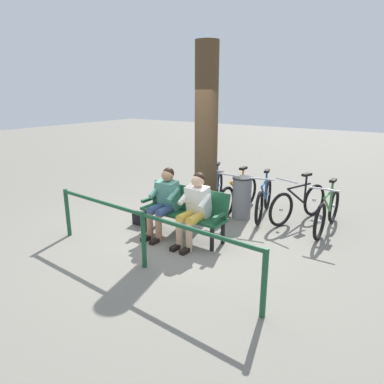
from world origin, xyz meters
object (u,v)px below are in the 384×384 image
(handbag, at_px, (141,219))
(litter_bin, at_px, (242,198))
(bicycle_green, at_px, (298,203))
(person_reading, at_px, (195,206))
(bicycle_blue, at_px, (216,190))
(person_companion, at_px, (165,199))
(bicycle_silver, at_px, (238,195))
(bicycle_black, at_px, (264,199))
(bench, at_px, (185,208))
(tree_trunk, at_px, (206,132))
(bicycle_red, at_px, (327,212))

(handbag, xyz_separation_m, litter_bin, (-1.44, -1.41, 0.31))
(litter_bin, bearing_deg, bicycle_green, -153.86)
(bicycle_green, bearing_deg, person_reading, -8.35)
(litter_bin, bearing_deg, bicycle_blue, -26.67)
(bicycle_green, relative_size, bicycle_blue, 1.00)
(person_companion, relative_size, bicycle_green, 0.75)
(person_reading, bearing_deg, handbag, -3.61)
(bicycle_blue, bearing_deg, litter_bin, 43.34)
(bicycle_silver, bearing_deg, bicycle_black, 95.34)
(bicycle_green, relative_size, bicycle_black, 0.97)
(bench, bearing_deg, handbag, 4.58)
(bench, relative_size, bicycle_blue, 1.01)
(bicycle_silver, bearing_deg, handbag, -33.38)
(bicycle_blue, bearing_deg, bicycle_silver, 60.16)
(bench, bearing_deg, bicycle_blue, -75.09)
(bicycle_blue, bearing_deg, tree_trunk, -12.14)
(tree_trunk, relative_size, bicycle_green, 2.12)
(bicycle_green, bearing_deg, bicycle_silver, -61.74)
(handbag, xyz_separation_m, bicycle_black, (-1.77, -1.76, 0.24))
(person_reading, xyz_separation_m, bicycle_red, (-1.70, -1.81, -0.31))
(litter_bin, distance_m, bicycle_silver, 0.40)
(bench, xyz_separation_m, bicycle_black, (-0.76, -1.71, -0.15))
(person_reading, distance_m, bicycle_blue, 2.11)
(bench, bearing_deg, bicycle_green, -125.77)
(bench, bearing_deg, litter_bin, -105.67)
(tree_trunk, height_order, bicycle_green, tree_trunk)
(litter_bin, relative_size, bicycle_blue, 0.53)
(handbag, relative_size, bicycle_green, 0.19)
(handbag, height_order, bicycle_silver, bicycle_silver)
(person_reading, height_order, handbag, person_reading)
(handbag, relative_size, bicycle_red, 0.18)
(person_reading, bearing_deg, bicycle_green, -116.88)
(tree_trunk, bearing_deg, litter_bin, -170.39)
(bicycle_red, xyz_separation_m, bicycle_silver, (1.82, -0.04, 0.00))
(litter_bin, bearing_deg, handbag, 44.39)
(bench, xyz_separation_m, bicycle_blue, (0.41, -1.78, -0.15))
(bicycle_silver, bearing_deg, bicycle_blue, -98.25)
(handbag, bearing_deg, bench, -177.25)
(handbag, xyz_separation_m, tree_trunk, (-0.67, -1.28, 1.57))
(person_reading, bearing_deg, bicycle_black, -101.29)
(bench, height_order, bicycle_silver, bicycle_silver)
(bicycle_green, bearing_deg, tree_trunk, -50.32)
(litter_bin, relative_size, bicycle_green, 0.53)
(bicycle_red, bearing_deg, litter_bin, -79.86)
(litter_bin, height_order, bicycle_black, bicycle_black)
(tree_trunk, xyz_separation_m, bicycle_black, (-1.09, -0.48, -1.33))
(person_companion, distance_m, bicycle_red, 2.96)
(person_companion, bearing_deg, tree_trunk, -87.61)
(bicycle_black, bearing_deg, handbag, -57.91)
(bicycle_blue, bearing_deg, person_companion, -17.34)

